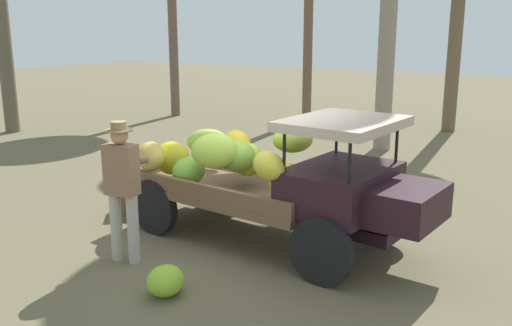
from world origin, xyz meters
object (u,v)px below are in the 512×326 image
at_px(truck, 280,180).
at_px(loose_banana_bunch, 166,281).
at_px(wooden_crate, 137,195).
at_px(farmer, 122,183).

bearing_deg(truck, loose_banana_bunch, -94.00).
bearing_deg(wooden_crate, loose_banana_bunch, -42.25).
relative_size(wooden_crate, loose_banana_bunch, 1.08).
bearing_deg(truck, wooden_crate, -175.40).
bearing_deg(loose_banana_bunch, farmer, 154.94).
relative_size(farmer, wooden_crate, 3.52).
xyz_separation_m(truck, wooden_crate, (-2.69, 0.08, -0.66)).
xyz_separation_m(truck, farmer, (-1.42, -1.53, 0.13)).
bearing_deg(farmer, wooden_crate, 30.54).
relative_size(truck, wooden_crate, 8.85).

